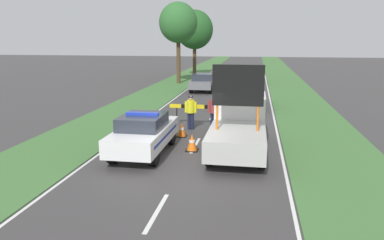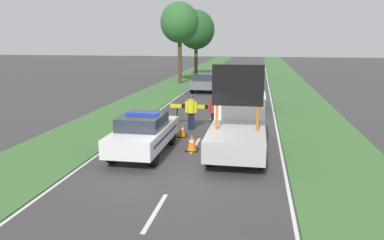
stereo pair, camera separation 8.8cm
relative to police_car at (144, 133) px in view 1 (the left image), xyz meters
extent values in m
plane|color=#3D3A3A|center=(1.80, -1.35, -0.81)|extent=(160.00, 160.00, 0.00)
cube|color=silver|center=(1.80, -4.87, -0.81)|extent=(0.12, 2.26, 0.01)
cube|color=silver|center=(1.80, 1.38, -0.81)|extent=(0.12, 2.26, 0.01)
cube|color=silver|center=(1.80, 7.64, -0.81)|extent=(0.12, 2.26, 0.01)
cube|color=silver|center=(1.80, 13.89, -0.81)|extent=(0.12, 2.26, 0.01)
cube|color=silver|center=(1.80, 20.14, -0.81)|extent=(0.12, 2.26, 0.01)
cube|color=silver|center=(1.80, 26.40, -0.81)|extent=(0.12, 2.26, 0.01)
cube|color=silver|center=(1.80, 32.65, -0.81)|extent=(0.12, 2.26, 0.01)
cube|color=silver|center=(1.80, 38.90, -0.81)|extent=(0.12, 2.26, 0.01)
cube|color=silver|center=(1.80, 45.15, -0.81)|extent=(0.12, 2.26, 0.01)
cube|color=silver|center=(-1.70, 15.12, -0.81)|extent=(0.10, 67.24, 0.01)
cube|color=silver|center=(5.29, 15.12, -0.81)|extent=(0.10, 67.24, 0.01)
cube|color=#427038|center=(-3.67, 18.65, -0.80)|extent=(3.76, 120.00, 0.03)
cube|color=#427038|center=(7.27, 18.65, -0.80)|extent=(3.76, 120.00, 0.03)
cube|color=white|center=(0.00, 0.02, -0.10)|extent=(1.79, 4.43, 0.67)
cube|color=#282D38|center=(0.00, -0.12, 0.49)|extent=(1.57, 2.04, 0.50)
cylinder|color=black|center=(-0.77, 1.39, -0.43)|extent=(0.24, 0.76, 0.76)
cylinder|color=black|center=(0.77, 1.39, -0.43)|extent=(0.24, 0.76, 0.76)
cylinder|color=black|center=(-0.77, -1.36, -0.43)|extent=(0.24, 0.76, 0.76)
cylinder|color=black|center=(0.77, -1.36, -0.43)|extent=(0.24, 0.76, 0.76)
cube|color=#1E38C6|center=(0.00, -0.12, 0.78)|extent=(1.25, 0.24, 0.10)
cube|color=#193399|center=(0.00, 0.02, -0.06)|extent=(1.80, 3.63, 0.10)
cube|color=black|center=(0.00, 2.27, -0.16)|extent=(0.98, 0.08, 0.40)
cube|color=white|center=(3.59, 2.39, 0.43)|extent=(2.07, 1.86, 1.69)
cube|color=#232833|center=(3.59, 3.30, 0.74)|extent=(1.76, 0.04, 0.75)
cube|color=#B2B2AD|center=(3.59, -0.31, -0.04)|extent=(2.07, 3.53, 0.75)
cylinder|color=#D16619|center=(2.87, -0.31, 0.78)|extent=(0.09, 0.09, 0.90)
cylinder|color=#D16619|center=(4.32, -0.31, 0.78)|extent=(0.09, 0.09, 0.90)
cube|color=black|center=(3.59, -0.31, 1.96)|extent=(1.82, 0.12, 1.45)
cylinder|color=black|center=(2.68, 2.39, -0.42)|extent=(0.24, 0.79, 0.79)
cylinder|color=black|center=(4.51, 2.39, -0.42)|extent=(0.24, 0.79, 0.79)
cylinder|color=black|center=(2.68, -1.01, -0.42)|extent=(0.24, 0.79, 0.79)
cylinder|color=black|center=(4.51, -1.01, -0.42)|extent=(0.24, 0.79, 0.79)
cylinder|color=black|center=(0.26, 4.90, -0.35)|extent=(0.07, 0.07, 0.91)
cylinder|color=black|center=(3.13, 4.90, -0.35)|extent=(0.07, 0.07, 0.91)
cube|color=yellow|center=(0.20, 4.90, 0.20)|extent=(0.60, 0.08, 0.19)
cube|color=black|center=(0.80, 4.90, 0.20)|extent=(0.60, 0.08, 0.19)
cube|color=yellow|center=(1.40, 4.90, 0.20)|extent=(0.60, 0.08, 0.19)
cube|color=black|center=(1.99, 4.90, 0.20)|extent=(0.60, 0.08, 0.19)
cube|color=yellow|center=(2.59, 4.90, 0.20)|extent=(0.60, 0.08, 0.19)
cube|color=black|center=(3.19, 4.90, 0.20)|extent=(0.60, 0.08, 0.19)
cylinder|color=#191E38|center=(1.03, 4.17, -0.40)|extent=(0.16, 0.16, 0.83)
cylinder|color=#191E38|center=(1.20, 4.17, -0.40)|extent=(0.16, 0.16, 0.83)
cylinder|color=yellow|center=(1.12, 4.17, 0.33)|extent=(0.38, 0.38, 0.62)
cylinder|color=yellow|center=(0.88, 4.17, 0.30)|extent=(0.12, 0.12, 0.53)
cylinder|color=yellow|center=(1.35, 4.17, 0.30)|extent=(0.12, 0.12, 0.53)
sphere|color=tan|center=(1.12, 4.17, 0.75)|extent=(0.21, 0.21, 0.21)
cylinder|color=#141933|center=(1.12, 4.17, 0.81)|extent=(0.25, 0.25, 0.05)
cylinder|color=#191E38|center=(2.17, 4.16, -0.38)|extent=(0.16, 0.16, 0.86)
cylinder|color=#191E38|center=(2.35, 4.16, -0.38)|extent=(0.16, 0.16, 0.86)
cylinder|color=maroon|center=(2.26, 4.16, 0.37)|extent=(0.39, 0.39, 0.64)
cylinder|color=maroon|center=(2.01, 4.16, 0.34)|extent=(0.13, 0.13, 0.55)
cylinder|color=maroon|center=(2.51, 4.16, 0.34)|extent=(0.13, 0.13, 0.55)
sphere|color=beige|center=(2.26, 4.16, 0.81)|extent=(0.22, 0.22, 0.22)
cube|color=black|center=(0.95, 2.71, -0.80)|extent=(0.46, 0.46, 0.03)
cone|color=orange|center=(0.95, 2.71, -0.48)|extent=(0.39, 0.39, 0.61)
cylinder|color=white|center=(0.95, 2.71, -0.45)|extent=(0.22, 0.22, 0.09)
cube|color=black|center=(3.44, 4.09, -0.80)|extent=(0.43, 0.43, 0.03)
cone|color=orange|center=(3.44, 4.09, -0.49)|extent=(0.37, 0.37, 0.57)
cylinder|color=white|center=(3.44, 4.09, -0.47)|extent=(0.21, 0.21, 0.08)
cube|color=black|center=(1.78, 0.63, -0.80)|extent=(0.50, 0.50, 0.03)
cone|color=orange|center=(1.78, 0.63, -0.45)|extent=(0.42, 0.42, 0.65)
cylinder|color=white|center=(1.78, 0.63, -0.42)|extent=(0.24, 0.24, 0.09)
cube|color=black|center=(-0.66, 3.90, -0.80)|extent=(0.47, 0.47, 0.03)
cone|color=orange|center=(-0.66, 3.90, -0.47)|extent=(0.40, 0.40, 0.62)
cylinder|color=white|center=(-0.66, 3.90, -0.44)|extent=(0.23, 0.23, 0.09)
cube|color=navy|center=(3.82, 10.76, -0.13)|extent=(1.84, 4.54, 0.58)
cube|color=#282D38|center=(3.82, 10.63, 0.40)|extent=(1.62, 2.09, 0.47)
cylinder|color=black|center=(3.02, 12.17, -0.42)|extent=(0.24, 0.79, 0.79)
cylinder|color=black|center=(4.61, 12.17, -0.42)|extent=(0.24, 0.79, 0.79)
cylinder|color=black|center=(3.02, 9.36, -0.42)|extent=(0.24, 0.79, 0.79)
cylinder|color=black|center=(4.61, 9.36, -0.42)|extent=(0.24, 0.79, 0.79)
cube|color=slate|center=(-0.20, 17.72, -0.16)|extent=(1.83, 4.03, 0.60)
cube|color=#282D38|center=(-0.20, 17.60, 0.41)|extent=(1.61, 1.85, 0.54)
cylinder|color=black|center=(-1.00, 18.96, -0.46)|extent=(0.24, 0.71, 0.71)
cylinder|color=black|center=(0.59, 18.96, -0.46)|extent=(0.24, 0.71, 0.71)
cylinder|color=black|center=(-1.00, 16.47, -0.46)|extent=(0.24, 0.71, 0.71)
cylinder|color=black|center=(0.59, 16.47, -0.46)|extent=(0.24, 0.71, 0.71)
cube|color=silver|center=(3.81, 24.55, -0.07)|extent=(1.74, 4.59, 0.74)
cube|color=#282D38|center=(3.81, 24.41, 0.57)|extent=(1.53, 2.11, 0.54)
cylinder|color=black|center=(3.06, 25.97, -0.44)|extent=(0.24, 0.74, 0.74)
cylinder|color=black|center=(4.56, 25.97, -0.44)|extent=(0.24, 0.74, 0.74)
cylinder|color=black|center=(3.06, 23.12, -0.44)|extent=(0.24, 0.74, 0.74)
cylinder|color=black|center=(4.56, 23.12, -0.44)|extent=(0.24, 0.74, 0.74)
cylinder|color=#4C3823|center=(-2.91, 29.95, 1.07)|extent=(0.41, 0.41, 3.77)
ellipsoid|color=#235623|center=(-2.91, 29.95, 4.54)|extent=(4.23, 4.23, 4.44)
cylinder|color=#4C3823|center=(-3.34, 22.80, 1.43)|extent=(0.39, 0.39, 4.48)
ellipsoid|color=#2D662D|center=(-3.34, 22.80, 5.06)|extent=(3.68, 3.68, 3.87)
camera|label=1|loc=(4.19, -13.51, 3.59)|focal=35.00mm
camera|label=2|loc=(4.28, -13.50, 3.59)|focal=35.00mm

